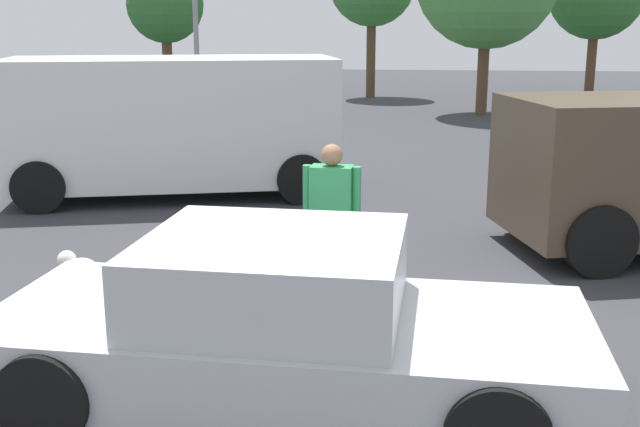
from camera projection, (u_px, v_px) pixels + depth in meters
name	position (u px, v px, depth m)	size (l,w,h in m)	color
ground_plane	(299.00, 389.00, 5.83)	(80.00, 80.00, 0.00)	#38383D
sedan_foreground	(284.00, 326.00, 5.56)	(4.32, 2.06, 1.22)	#B7BABF
dog	(80.00, 269.00, 7.76)	(0.57, 0.38, 0.44)	white
van_white	(174.00, 121.00, 12.18)	(5.36, 3.36, 2.13)	white
pedestrian	(332.00, 209.00, 7.56)	(0.57, 0.27, 1.54)	black
tree_back_center	(165.00, 5.00, 27.79)	(2.73, 2.73, 4.63)	brown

